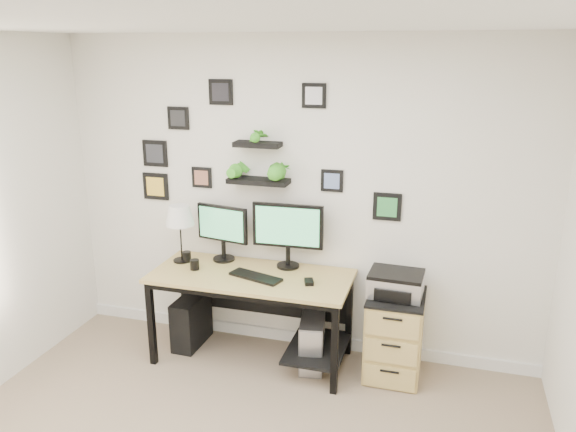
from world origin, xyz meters
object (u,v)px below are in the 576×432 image
(mug, at_px, (195,265))
(file_cabinet, at_px, (394,335))
(table_lamp, at_px, (180,217))
(pc_tower_grey, at_px, (312,342))
(monitor_right, at_px, (288,230))
(desk, at_px, (257,287))
(pc_tower_black, at_px, (191,321))
(monitor_left, at_px, (222,229))
(printer, at_px, (396,284))

(mug, height_order, file_cabinet, mug)
(table_lamp, xyz_separation_m, pc_tower_grey, (1.16, -0.08, -0.93))
(monitor_right, xyz_separation_m, pc_tower_grey, (0.26, -0.20, -0.86))
(table_lamp, bearing_deg, file_cabinet, -0.67)
(monitor_right, bearing_deg, mug, -160.15)
(desk, xyz_separation_m, pc_tower_black, (-0.62, 0.05, -0.41))
(pc_tower_black, relative_size, pc_tower_grey, 0.97)
(mug, distance_m, pc_tower_black, 0.60)
(monitor_left, height_order, file_cabinet, monitor_left)
(pc_tower_grey, height_order, printer, printer)
(desk, relative_size, pc_tower_black, 3.70)
(monitor_right, xyz_separation_m, mug, (-0.71, -0.26, -0.28))
(file_cabinet, bearing_deg, pc_tower_grey, -174.49)
(file_cabinet, bearing_deg, printer, 140.85)
(pc_tower_black, bearing_deg, file_cabinet, 2.16)
(desk, bearing_deg, printer, 3.56)
(monitor_left, relative_size, printer, 1.15)
(desk, relative_size, mug, 19.08)
(pc_tower_black, relative_size, file_cabinet, 0.65)
(desk, bearing_deg, mug, -172.86)
(monitor_right, height_order, table_lamp, monitor_right)
(monitor_left, distance_m, monitor_right, 0.57)
(monitor_right, bearing_deg, file_cabinet, -8.54)
(pc_tower_grey, xyz_separation_m, printer, (0.63, 0.07, 0.55))
(monitor_left, relative_size, mug, 5.72)
(file_cabinet, height_order, printer, printer)
(desk, bearing_deg, monitor_left, 151.84)
(pc_tower_grey, bearing_deg, monitor_left, 166.50)
(file_cabinet, bearing_deg, mug, -175.69)
(monitor_left, bearing_deg, monitor_right, -0.20)
(printer, bearing_deg, monitor_left, 175.01)
(table_lamp, bearing_deg, mug, -37.81)
(monitor_right, relative_size, table_lamp, 1.19)
(desk, relative_size, printer, 3.85)
(table_lamp, bearing_deg, monitor_right, 7.27)
(table_lamp, bearing_deg, pc_tower_grey, -4.09)
(desk, height_order, printer, printer)
(table_lamp, bearing_deg, pc_tower_black, -24.72)
(monitor_left, xyz_separation_m, table_lamp, (-0.33, -0.12, 0.11))
(table_lamp, relative_size, pc_tower_black, 1.13)
(pc_tower_black, bearing_deg, table_lamp, 157.03)
(table_lamp, relative_size, mug, 5.82)
(table_lamp, xyz_separation_m, pc_tower_black, (0.07, -0.03, -0.93))
(pc_tower_black, relative_size, printer, 1.04)
(pc_tower_black, xyz_separation_m, printer, (1.72, 0.02, 0.55))
(monitor_left, bearing_deg, pc_tower_black, -149.66)
(desk, distance_m, mug, 0.54)
(file_cabinet, bearing_deg, monitor_right, 171.46)
(pc_tower_black, height_order, file_cabinet, file_cabinet)
(mug, xyz_separation_m, pc_tower_grey, (0.98, 0.06, -0.58))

